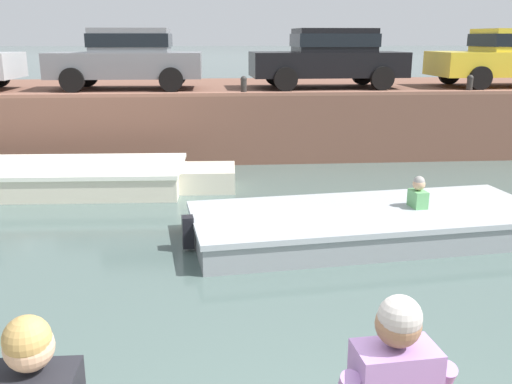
% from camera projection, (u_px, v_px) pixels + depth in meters
% --- Properties ---
extents(ground_plane, '(400.00, 400.00, 0.00)m').
position_uv_depth(ground_plane, '(267.00, 243.00, 8.41)').
color(ground_plane, '#4C605B').
extents(far_quay_wall, '(60.00, 6.00, 1.62)m').
position_uv_depth(far_quay_wall, '(238.00, 115.00, 16.21)').
color(far_quay_wall, brown).
rests_on(far_quay_wall, ground).
extents(far_wall_coping, '(60.00, 0.24, 0.08)m').
position_uv_depth(far_wall_coping, '(244.00, 94.00, 13.22)').
color(far_wall_coping, '#925F4C').
rests_on(far_wall_coping, far_quay_wall).
extents(boat_moored_west_cream, '(6.54, 2.33, 0.51)m').
position_uv_depth(boat_moored_west_cream, '(59.00, 177.00, 11.31)').
color(boat_moored_west_cream, silver).
rests_on(boat_moored_west_cream, ground).
extents(motorboat_passing, '(6.48, 2.67, 0.92)m').
position_uv_depth(motorboat_passing, '(384.00, 223.00, 8.64)').
color(motorboat_passing, '#93999E').
rests_on(motorboat_passing, ground).
extents(car_left_inner_grey, '(3.91, 1.90, 1.54)m').
position_uv_depth(car_left_inner_grey, '(128.00, 56.00, 14.72)').
color(car_left_inner_grey, slate).
rests_on(car_left_inner_grey, far_quay_wall).
extents(car_centre_black, '(4.09, 2.03, 1.54)m').
position_uv_depth(car_centre_black, '(329.00, 56.00, 15.13)').
color(car_centre_black, black).
rests_on(car_centre_black, far_quay_wall).
extents(mooring_bollard_mid, '(0.15, 0.15, 0.45)m').
position_uv_depth(mooring_bollard_mid, '(244.00, 85.00, 13.29)').
color(mooring_bollard_mid, '#2D2B28').
rests_on(mooring_bollard_mid, far_quay_wall).
extents(mooring_bollard_east, '(0.15, 0.15, 0.45)m').
position_uv_depth(mooring_bollard_east, '(470.00, 83.00, 13.72)').
color(mooring_bollard_east, '#2D2B28').
rests_on(mooring_bollard_east, far_quay_wall).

